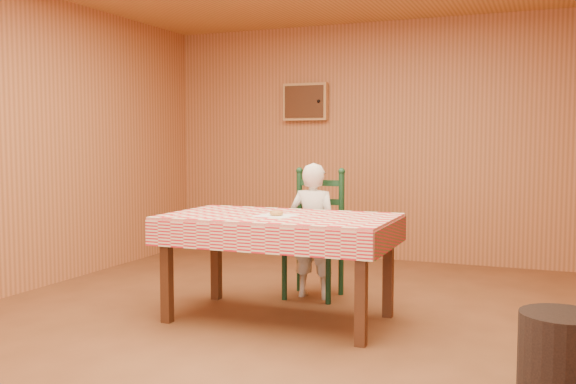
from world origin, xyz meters
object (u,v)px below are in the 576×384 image
object	(u,v)px
dining_table	(279,226)
seated_child	(313,231)
storage_bin	(561,354)
ladder_chair	(316,237)

from	to	relation	value
dining_table	seated_child	world-z (taller)	seated_child
dining_table	storage_bin	xyz separation A→B (m)	(1.88, -0.75, -0.47)
dining_table	storage_bin	bearing A→B (deg)	-21.63
dining_table	ladder_chair	bearing A→B (deg)	90.00
ladder_chair	storage_bin	size ratio (longest dim) A/B	2.53
seated_child	storage_bin	distance (m)	2.42
seated_child	storage_bin	bearing A→B (deg)	141.91
ladder_chair	dining_table	bearing A→B (deg)	-90.00
storage_bin	ladder_chair	bearing A→B (deg)	140.85
dining_table	storage_bin	world-z (taller)	dining_table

